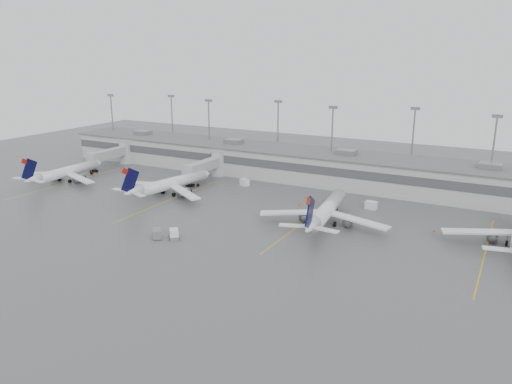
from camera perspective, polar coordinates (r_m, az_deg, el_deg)
The scene contains 19 objects.
ground at distance 94.70m, azimuth -10.15°, elevation -5.93°, with size 260.00×260.00×0.00m, color #4E4E50.
terminal at distance 141.35m, azimuth 4.44°, elevation 3.28°, with size 152.00×17.00×9.45m.
light_masts at distance 145.10m, azimuth 5.44°, elevation 6.74°, with size 142.40×8.00×20.60m.
jet_bridge_left at distance 162.23m, azimuth -15.68°, elevation 4.25°, with size 4.00×17.20×7.00m.
jet_bridge_right at distance 140.56m, azimuth -5.29°, elevation 3.07°, with size 4.00×17.20×7.00m.
stand_markings at distance 113.24m, azimuth -2.64°, elevation -2.05°, with size 105.25×40.00×0.01m.
jet_far_left at distance 146.43m, azimuth -20.98°, elevation 2.16°, with size 24.90×27.94×9.03m.
jet_mid_left at distance 126.01m, azimuth -9.87°, elevation 0.96°, with size 25.50×28.83×9.39m.
jet_mid_right at distance 103.71m, azimuth 7.99°, elevation -2.10°, with size 26.99×30.41×9.85m.
baggage_tug at distance 96.98m, azimuth -9.34°, elevation -4.89°, with size 3.30×3.43×1.91m.
baggage_cart at distance 97.94m, azimuth -11.27°, elevation -4.67°, with size 3.00×3.13×1.78m.
gse_uld_a at distance 145.51m, azimuth -13.93°, elevation 1.84°, with size 2.15×1.43×1.52m, color white.
gse_uld_b at distance 133.58m, azimuth -1.32°, elevation 1.12°, with size 2.37×1.58×1.68m, color white.
gse_uld_c at distance 116.60m, azimuth 13.01°, elevation -1.46°, with size 2.50×1.66×1.77m, color white.
gse_loader at distance 146.14m, azimuth -7.28°, elevation 2.40°, with size 2.27×3.63×2.27m, color slate.
cone_a at distance 153.08m, azimuth -17.93°, elevation 2.08°, with size 0.50×0.50×0.80m, color #EF4F05.
cone_b at distance 133.72m, azimuth -9.62°, elevation 0.67°, with size 0.38×0.38×0.60m, color #EF4F05.
cone_c at distance 116.31m, azimuth 4.94°, elevation -1.43°, with size 0.42×0.42×0.67m, color #EF4F05.
cone_d at distance 105.58m, azimuth 19.70°, elevation -4.15°, with size 0.41×0.41×0.65m, color #EF4F05.
Camera 1 is at (55.73, -68.30, 34.62)m, focal length 35.00 mm.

